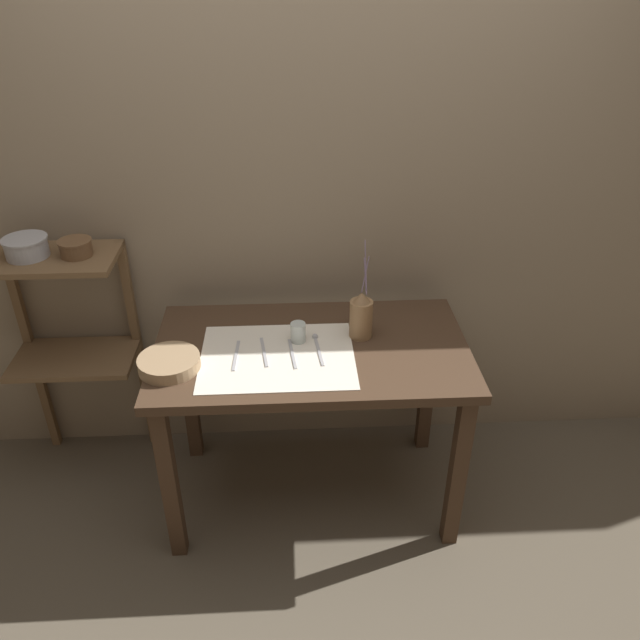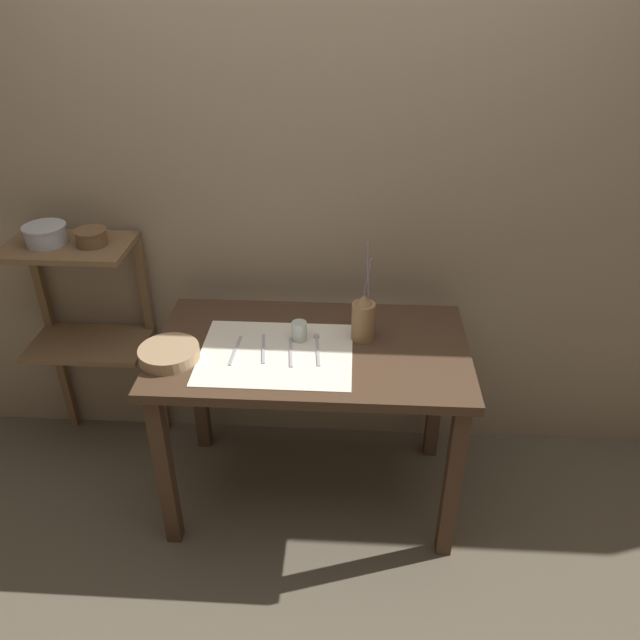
# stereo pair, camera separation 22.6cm
# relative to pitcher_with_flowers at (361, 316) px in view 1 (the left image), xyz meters

# --- Properties ---
(ground_plane) EXTENTS (12.00, 12.00, 0.00)m
(ground_plane) POSITION_rel_pitcher_with_flowers_xyz_m (-0.20, -0.07, -0.89)
(ground_plane) COLOR brown
(stone_wall_back) EXTENTS (7.00, 0.06, 2.40)m
(stone_wall_back) POSITION_rel_pitcher_with_flowers_xyz_m (-0.20, 0.40, 0.31)
(stone_wall_back) COLOR gray
(stone_wall_back) RESTS_ON ground_plane
(wooden_table) EXTENTS (1.24, 0.71, 0.80)m
(wooden_table) POSITION_rel_pitcher_with_flowers_xyz_m (-0.20, -0.07, -0.21)
(wooden_table) COLOR #422D1E
(wooden_table) RESTS_ON ground_plane
(wooden_shelf_unit) EXTENTS (0.52, 0.32, 1.09)m
(wooden_shelf_unit) POSITION_rel_pitcher_with_flowers_xyz_m (-1.23, 0.23, -0.13)
(wooden_shelf_unit) COLOR brown
(wooden_shelf_unit) RESTS_ON ground_plane
(linen_cloth) EXTENTS (0.59, 0.46, 0.00)m
(linen_cloth) POSITION_rel_pitcher_with_flowers_xyz_m (-0.33, -0.13, -0.09)
(linen_cloth) COLOR silver
(linen_cloth) RESTS_ON wooden_table
(pitcher_with_flowers) EXTENTS (0.09, 0.09, 0.41)m
(pitcher_with_flowers) POSITION_rel_pitcher_with_flowers_xyz_m (0.00, 0.00, 0.00)
(pitcher_with_flowers) COLOR olive
(pitcher_with_flowers) RESTS_ON wooden_table
(wooden_bowl) EXTENTS (0.23, 0.23, 0.05)m
(wooden_bowl) POSITION_rel_pitcher_with_flowers_xyz_m (-0.74, -0.19, -0.07)
(wooden_bowl) COLOR #9E7F5B
(wooden_bowl) RESTS_ON wooden_table
(glass_tumbler_near) EXTENTS (0.06, 0.06, 0.08)m
(glass_tumbler_near) POSITION_rel_pitcher_with_flowers_xyz_m (-0.25, -0.03, -0.05)
(glass_tumbler_near) COLOR #B7C1BC
(glass_tumbler_near) RESTS_ON wooden_table
(fork_inner) EXTENTS (0.02, 0.20, 0.00)m
(fork_inner) POSITION_rel_pitcher_with_flowers_xyz_m (-0.49, -0.12, -0.09)
(fork_inner) COLOR #A8A8AD
(fork_inner) RESTS_ON wooden_table
(knife_center) EXTENTS (0.04, 0.20, 0.00)m
(knife_center) POSITION_rel_pitcher_with_flowers_xyz_m (-0.39, -0.10, -0.09)
(knife_center) COLOR #A8A8AD
(knife_center) RESTS_ON wooden_table
(fork_outer) EXTENTS (0.03, 0.20, 0.00)m
(fork_outer) POSITION_rel_pitcher_with_flowers_xyz_m (-0.28, -0.12, -0.09)
(fork_outer) COLOR #A8A8AD
(fork_outer) RESTS_ON wooden_table
(spoon_outer) EXTENTS (0.04, 0.21, 0.02)m
(spoon_outer) POSITION_rel_pitcher_with_flowers_xyz_m (-0.18, -0.05, -0.09)
(spoon_outer) COLOR #A8A8AD
(spoon_outer) RESTS_ON wooden_table
(metal_pot_large) EXTENTS (0.17, 0.17, 0.08)m
(metal_pot_large) POSITION_rel_pitcher_with_flowers_xyz_m (-1.31, 0.19, 0.25)
(metal_pot_large) COLOR #A8A8AD
(metal_pot_large) RESTS_ON wooden_shelf_unit
(metal_pot_small) EXTENTS (0.13, 0.13, 0.07)m
(metal_pot_small) POSITION_rel_pitcher_with_flowers_xyz_m (-1.12, 0.19, 0.24)
(metal_pot_small) COLOR brown
(metal_pot_small) RESTS_ON wooden_shelf_unit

